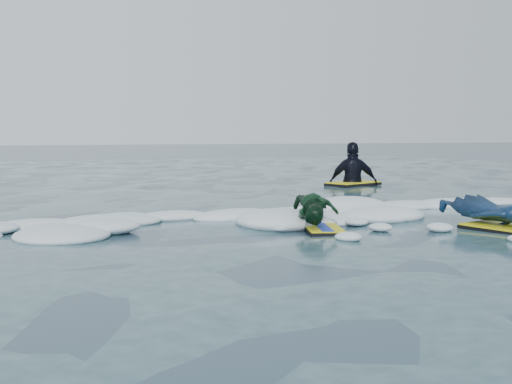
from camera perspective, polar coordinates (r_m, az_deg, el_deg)
ground at (r=7.06m, az=2.58°, el=-3.89°), size 120.00×120.00×0.00m
foam_band at (r=8.01m, az=-0.42°, el=-2.80°), size 12.00×3.10×0.30m
prone_woman_unit at (r=7.91m, az=20.35°, el=-1.82°), size 0.74×1.52×0.38m
prone_child_unit at (r=7.46m, az=5.36°, el=-1.75°), size 0.94×1.21×0.42m
waiting_rider_unit at (r=13.87m, az=8.63°, el=0.73°), size 1.35×1.03×1.79m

